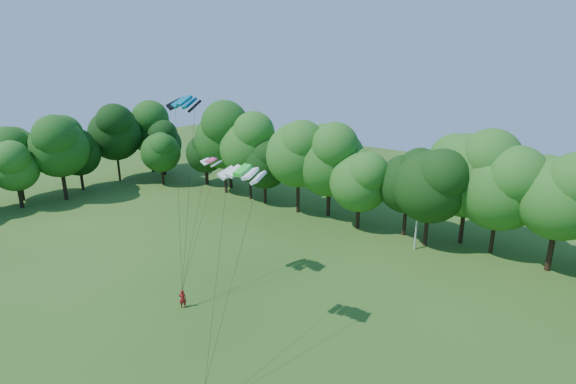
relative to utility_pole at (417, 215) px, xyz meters
The scene contains 8 objects.
utility_pole is the anchor object (origin of this frame).
kite_flyer_left 25.09m from the utility_pole, 116.61° to the right, with size 0.59×0.39×1.61m, color maroon.
kite_teal 26.21m from the utility_pole, 124.32° to the right, with size 3.06×1.43×0.78m.
kite_green 24.24m from the utility_pole, 100.88° to the right, with size 3.20×1.72×0.54m.
kite_pink 22.41m from the utility_pole, 124.88° to the right, with size 1.89×1.00×0.33m.
tree_back_west 32.18m from the utility_pole, behind, with size 8.70×8.70×12.65m.
tree_back_center 4.10m from the utility_pole, 72.07° to the left, with size 8.40×8.40×12.21m.
tree_flank_west 53.67m from the utility_pole, 162.09° to the right, with size 7.94×7.94×11.55m.
Camera 1 is at (19.29, -10.60, 19.94)m, focal length 28.00 mm.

